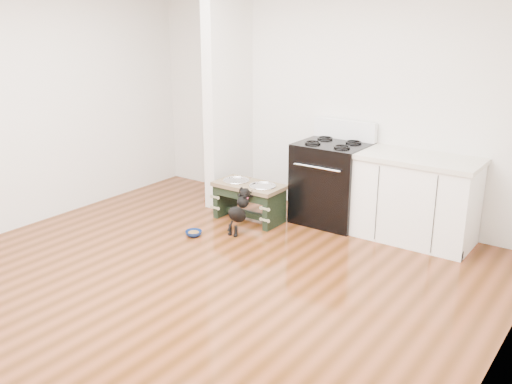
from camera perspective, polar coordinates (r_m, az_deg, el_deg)
name	(u,v)px	position (r m, az deg, el deg)	size (l,w,h in m)	color
ground	(189,285)	(5.17, -6.70, -9.23)	(5.00, 5.00, 0.00)	#47240C
room_shell	(182,103)	(4.67, -7.41, 8.78)	(5.00, 5.00, 5.00)	silver
partition_wall	(228,95)	(7.04, -2.77, 9.71)	(0.15, 0.80, 2.70)	silver
oven_range	(332,181)	(6.52, 7.58, 1.05)	(0.76, 0.69, 1.14)	black
cabinet_run	(416,199)	(6.17, 15.69, -0.68)	(1.24, 0.64, 0.91)	white
dog_feeder	(249,194)	(6.54, -0.72, -0.23)	(0.80, 0.43, 0.46)	black
puppy	(240,209)	(6.20, -1.66, -1.74)	(0.14, 0.41, 0.49)	black
floor_bowl	(194,233)	(6.22, -6.26, -4.14)	(0.23, 0.23, 0.06)	navy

